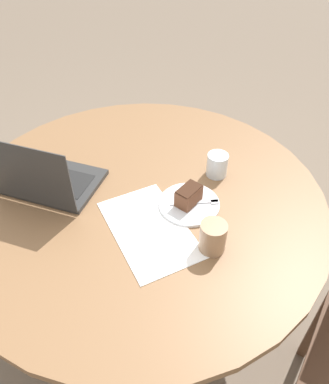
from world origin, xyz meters
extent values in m
plane|color=#6B5B4C|center=(0.00, 0.00, 0.00)|extent=(12.00, 12.00, 0.00)
cylinder|color=brown|center=(0.00, 0.00, 0.01)|extent=(0.57, 0.57, 0.02)
cylinder|color=brown|center=(0.00, 0.00, 0.38)|extent=(0.10, 0.10, 0.73)
cylinder|color=brown|center=(0.00, 0.00, 0.76)|extent=(1.33, 1.33, 0.03)
cube|color=#472D1E|center=(-0.37, -0.65, 0.23)|extent=(0.05, 0.05, 0.46)
cube|color=white|center=(-0.17, 0.00, 0.78)|extent=(0.42, 0.32, 0.00)
cylinder|color=silver|center=(-0.09, -0.16, 0.79)|extent=(0.21, 0.21, 0.01)
cube|color=brown|center=(-0.08, -0.16, 0.82)|extent=(0.10, 0.11, 0.06)
cube|color=#351E13|center=(-0.08, -0.16, 0.86)|extent=(0.10, 0.10, 0.00)
cube|color=silver|center=(-0.09, -0.17, 0.79)|extent=(0.03, 0.17, 0.00)
cube|color=silver|center=(-0.10, -0.25, 0.79)|extent=(0.03, 0.03, 0.00)
cylinder|color=#997556|center=(-0.29, -0.18, 0.83)|extent=(0.08, 0.08, 0.10)
cylinder|color=silver|center=(0.06, -0.30, 0.82)|extent=(0.08, 0.08, 0.09)
cube|color=#2D2D2D|center=(0.14, 0.30, 0.79)|extent=(0.38, 0.41, 0.02)
cube|color=black|center=(0.14, 0.30, 0.80)|extent=(0.26, 0.30, 0.00)
cube|color=#2D2D2D|center=(0.03, 0.37, 0.92)|extent=(0.18, 0.29, 0.24)
cube|color=black|center=(0.03, 0.37, 0.92)|extent=(0.17, 0.27, 0.22)
camera|label=1|loc=(-0.98, 0.13, 1.70)|focal=35.00mm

